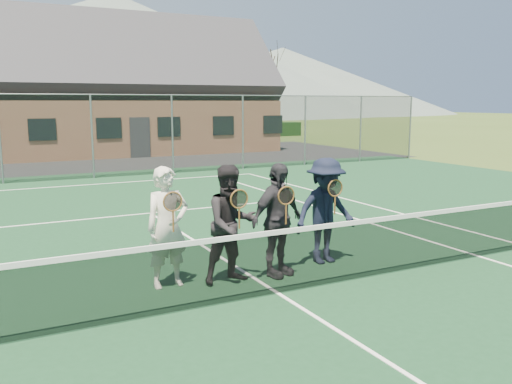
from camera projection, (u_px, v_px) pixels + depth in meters
ground at (67, 161)px, 25.31m from camera, size 220.00×220.00×0.00m
court_surface at (278, 294)px, 7.78m from camera, size 30.00×30.00×0.02m
hedge_row at (39, 135)px, 35.74m from camera, size 40.00×1.20×1.10m
hill_centre at (116, 56)px, 98.29m from camera, size 120.00×120.00×22.00m
hill_east at (283, 81)px, 114.77m from camera, size 90.00×90.00×14.00m
court_markings at (278, 293)px, 7.78m from camera, size 11.03×23.83×0.01m
tennis_net at (278, 259)px, 7.69m from camera, size 11.68×0.08×1.10m
perimeter_fence at (92, 136)px, 19.36m from camera, size 30.07×0.07×3.02m
clubhouse at (127, 79)px, 29.97m from camera, size 15.60×8.20×7.70m
tree_c at (64, 56)px, 36.66m from camera, size 3.20×3.20×7.77m
tree_d at (202, 61)px, 41.18m from camera, size 3.20×3.20×7.77m
tree_e at (271, 64)px, 43.89m from camera, size 3.20×3.20×7.77m
player_a at (168, 227)px, 7.96m from camera, size 0.68×0.52×1.80m
player_b at (232, 224)px, 8.17m from camera, size 0.90×0.71×1.80m
player_c at (277, 220)px, 8.45m from camera, size 1.14×0.74×1.80m
player_d at (325, 211)px, 9.16m from camera, size 1.16×0.67×1.80m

